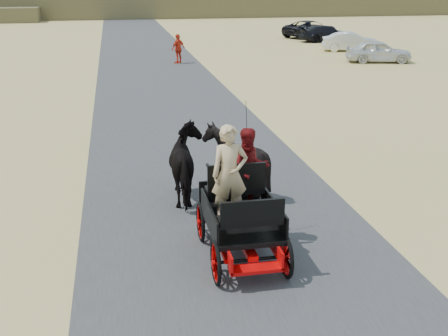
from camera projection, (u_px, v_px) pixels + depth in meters
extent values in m
plane|color=tan|center=(228.00, 230.00, 11.60)|extent=(140.00, 140.00, 0.00)
cube|color=#38383A|center=(228.00, 230.00, 11.59)|extent=(6.00, 140.00, 0.01)
cube|color=brown|center=(128.00, 8.00, 68.74)|extent=(140.00, 6.00, 2.40)
imported|color=black|center=(189.00, 165.00, 12.96)|extent=(0.91, 2.01, 1.70)
imported|color=black|center=(236.00, 162.00, 13.16)|extent=(1.37, 1.54, 1.70)
imported|color=tan|center=(230.00, 174.00, 10.03)|extent=(0.66, 0.43, 1.80)
imported|color=#660C0F|center=(250.00, 169.00, 10.67)|extent=(0.77, 0.60, 1.58)
imported|color=red|center=(178.00, 49.00, 33.27)|extent=(1.05, 0.95, 1.73)
imported|color=silver|center=(379.00, 51.00, 33.73)|extent=(4.10, 2.39, 1.31)
imported|color=silver|center=(351.00, 42.00, 38.67)|extent=(4.14, 2.41, 1.29)
imported|color=black|center=(326.00, 34.00, 44.33)|extent=(4.42, 2.02, 1.25)
imported|color=black|center=(310.00, 29.00, 47.38)|extent=(5.51, 4.27, 1.39)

